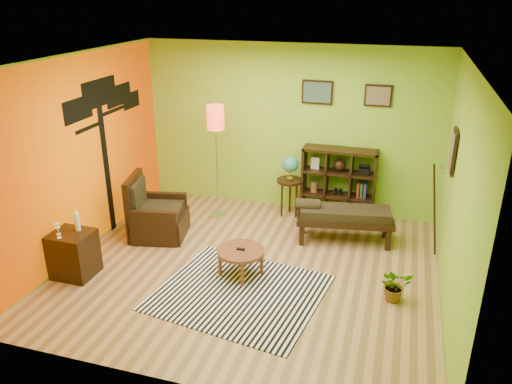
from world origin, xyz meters
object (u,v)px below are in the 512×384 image
(globe_table, at_px, (290,171))
(cube_shelf, at_px, (339,184))
(side_cabinet, at_px, (74,254))
(floor_lamp, at_px, (216,128))
(bench, at_px, (342,215))
(potted_plant, at_px, (395,288))
(armchair, at_px, (155,218))
(coffee_table, at_px, (241,253))

(globe_table, xyz_separation_m, cube_shelf, (0.80, 0.15, -0.20))
(side_cabinet, bearing_deg, floor_lamp, 62.61)
(side_cabinet, xyz_separation_m, floor_lamp, (1.18, 2.29, 1.22))
(floor_lamp, bearing_deg, bench, -7.83)
(globe_table, xyz_separation_m, potted_plant, (1.82, -2.06, -0.63))
(armchair, bearing_deg, floor_lamp, 53.10)
(coffee_table, distance_m, side_cabinet, 2.22)
(armchair, bearing_deg, globe_table, 35.84)
(coffee_table, distance_m, potted_plant, 2.00)
(side_cabinet, relative_size, potted_plant, 2.24)
(armchair, distance_m, globe_table, 2.30)
(potted_plant, bearing_deg, cube_shelf, 114.67)
(coffee_table, xyz_separation_m, floor_lamp, (-0.95, 1.67, 1.21))
(armchair, xyz_separation_m, floor_lamp, (0.69, 0.92, 1.25))
(armchair, distance_m, potted_plant, 3.72)
(cube_shelf, height_order, bench, cube_shelf)
(side_cabinet, height_order, bench, side_cabinet)
(potted_plant, bearing_deg, globe_table, 131.35)
(floor_lamp, height_order, globe_table, floor_lamp)
(globe_table, height_order, potted_plant, globe_table)
(armchair, relative_size, cube_shelf, 0.81)
(armchair, distance_m, bench, 2.87)
(coffee_table, distance_m, floor_lamp, 2.27)
(coffee_table, xyz_separation_m, bench, (1.15, 1.38, 0.09))
(coffee_table, height_order, cube_shelf, cube_shelf)
(bench, bearing_deg, coffee_table, -129.92)
(globe_table, height_order, bench, globe_table)
(globe_table, relative_size, potted_plant, 2.50)
(coffee_table, relative_size, globe_table, 0.60)
(armchair, xyz_separation_m, cube_shelf, (2.62, 1.47, 0.31))
(armchair, relative_size, bench, 0.65)
(coffee_table, xyz_separation_m, side_cabinet, (-2.14, -0.62, -0.02))
(side_cabinet, xyz_separation_m, potted_plant, (4.13, 0.62, -0.15))
(coffee_table, xyz_separation_m, cube_shelf, (0.98, 2.22, 0.27))
(armchair, bearing_deg, side_cabinet, -109.88)
(cube_shelf, bearing_deg, potted_plant, -65.33)
(coffee_table, relative_size, armchair, 0.65)
(armchair, height_order, potted_plant, armchair)
(armchair, relative_size, floor_lamp, 0.51)
(armchair, distance_m, cube_shelf, 3.02)
(armchair, bearing_deg, potted_plant, -11.61)
(floor_lamp, xyz_separation_m, bench, (2.11, -0.29, -1.12))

